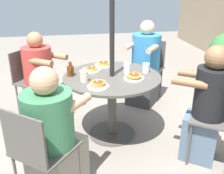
{
  "coord_description": "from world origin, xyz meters",
  "views": [
    {
      "loc": [
        2.63,
        -0.46,
        1.71
      ],
      "look_at": [
        0.0,
        0.0,
        0.6
      ],
      "focal_mm": 42.0,
      "sensor_mm": 36.0,
      "label": 1
    }
  ],
  "objects_px": {
    "patio_chair_south": "(38,149)",
    "drinking_glass_b": "(146,68)",
    "diner_east": "(41,81)",
    "diner_south": "(53,139)",
    "patio_table": "(112,89)",
    "syrup_bottle": "(71,70)",
    "patio_chair_east": "(31,78)",
    "patio_chair_north": "(149,65)",
    "diner_north": "(145,67)",
    "diner_west": "(206,109)",
    "pancake_plate_a": "(134,77)",
    "pancake_plate_d": "(98,85)",
    "drinking_glass_a": "(127,68)",
    "patio_chair_west": "(224,116)",
    "coffee_cup": "(84,76)",
    "pancake_plate_b": "(91,69)",
    "pancake_plate_c": "(104,64)"
  },
  "relations": [
    {
      "from": "diner_east",
      "to": "diner_south",
      "type": "xyz_separation_m",
      "value": [
        1.37,
        0.19,
        -0.0
      ]
    },
    {
      "from": "syrup_bottle",
      "to": "coffee_cup",
      "type": "distance_m",
      "value": 0.24
    },
    {
      "from": "patio_chair_south",
      "to": "drinking_glass_b",
      "type": "xyz_separation_m",
      "value": [
        -0.96,
        1.12,
        0.27
      ]
    },
    {
      "from": "pancake_plate_d",
      "to": "patio_chair_south",
      "type": "bearing_deg",
      "value": -40.96
    },
    {
      "from": "pancake_plate_b",
      "to": "coffee_cup",
      "type": "xyz_separation_m",
      "value": [
        0.32,
        -0.1,
        0.04
      ]
    },
    {
      "from": "diner_north",
      "to": "pancake_plate_d",
      "type": "xyz_separation_m",
      "value": [
        1.08,
        -0.8,
        0.22
      ]
    },
    {
      "from": "pancake_plate_d",
      "to": "drinking_glass_b",
      "type": "height_order",
      "value": "drinking_glass_b"
    },
    {
      "from": "diner_west",
      "to": "pancake_plate_b",
      "type": "relative_size",
      "value": 5.52
    },
    {
      "from": "coffee_cup",
      "to": "diner_south",
      "type": "bearing_deg",
      "value": -25.25
    },
    {
      "from": "syrup_bottle",
      "to": "patio_chair_north",
      "type": "bearing_deg",
      "value": 126.15
    },
    {
      "from": "diner_west",
      "to": "pancake_plate_a",
      "type": "xyz_separation_m",
      "value": [
        -0.45,
        -0.6,
        0.2
      ]
    },
    {
      "from": "diner_north",
      "to": "pancake_plate_c",
      "type": "xyz_separation_m",
      "value": [
        0.43,
        -0.65,
        0.22
      ]
    },
    {
      "from": "patio_table",
      "to": "patio_chair_south",
      "type": "relative_size",
      "value": 1.22
    },
    {
      "from": "patio_chair_south",
      "to": "pancake_plate_a",
      "type": "bearing_deg",
      "value": 78.2
    },
    {
      "from": "diner_south",
      "to": "pancake_plate_c",
      "type": "bearing_deg",
      "value": 101.38
    },
    {
      "from": "diner_north",
      "to": "diner_east",
      "type": "relative_size",
      "value": 1.06
    },
    {
      "from": "pancake_plate_c",
      "to": "pancake_plate_d",
      "type": "relative_size",
      "value": 1.0
    },
    {
      "from": "drinking_glass_a",
      "to": "pancake_plate_a",
      "type": "bearing_deg",
      "value": 9.11
    },
    {
      "from": "patio_table",
      "to": "diner_east",
      "type": "distance_m",
      "value": 1.0
    },
    {
      "from": "patio_chair_east",
      "to": "diner_east",
      "type": "distance_m",
      "value": 0.17
    },
    {
      "from": "patio_chair_east",
      "to": "drinking_glass_b",
      "type": "relative_size",
      "value": 8.24
    },
    {
      "from": "drinking_glass_a",
      "to": "drinking_glass_b",
      "type": "bearing_deg",
      "value": 88.11
    },
    {
      "from": "patio_chair_east",
      "to": "patio_chair_south",
      "type": "bearing_deg",
      "value": 43.57
    },
    {
      "from": "diner_west",
      "to": "pancake_plate_d",
      "type": "distance_m",
      "value": 1.06
    },
    {
      "from": "diner_east",
      "to": "drinking_glass_b",
      "type": "xyz_separation_m",
      "value": [
        0.54,
        1.21,
        0.28
      ]
    },
    {
      "from": "diner_east",
      "to": "patio_chair_north",
      "type": "bearing_deg",
      "value": 138.23
    },
    {
      "from": "diner_east",
      "to": "patio_chair_east",
      "type": "bearing_deg",
      "value": -90.0
    },
    {
      "from": "drinking_glass_b",
      "to": "coffee_cup",
      "type": "bearing_deg",
      "value": -77.3
    },
    {
      "from": "diner_east",
      "to": "patio_chair_west",
      "type": "bearing_deg",
      "value": 89.77
    },
    {
      "from": "patio_chair_west",
      "to": "drinking_glass_b",
      "type": "height_order",
      "value": "patio_chair_west"
    },
    {
      "from": "pancake_plate_b",
      "to": "patio_chair_north",
      "type": "bearing_deg",
      "value": 128.14
    },
    {
      "from": "pancake_plate_a",
      "to": "patio_chair_south",
      "type": "bearing_deg",
      "value": -50.3
    },
    {
      "from": "patio_table",
      "to": "syrup_bottle",
      "type": "bearing_deg",
      "value": -100.34
    },
    {
      "from": "diner_north",
      "to": "drinking_glass_a",
      "type": "bearing_deg",
      "value": 97.47
    },
    {
      "from": "patio_chair_south",
      "to": "diner_north",
      "type": "bearing_deg",
      "value": 90.36
    },
    {
      "from": "diner_south",
      "to": "pancake_plate_d",
      "type": "relative_size",
      "value": 5.3
    },
    {
      "from": "patio_table",
      "to": "pancake_plate_d",
      "type": "distance_m",
      "value": 0.39
    },
    {
      "from": "diner_south",
      "to": "coffee_cup",
      "type": "relative_size",
      "value": 9.99
    },
    {
      "from": "patio_chair_west",
      "to": "pancake_plate_c",
      "type": "height_order",
      "value": "patio_chair_west"
    },
    {
      "from": "diner_west",
      "to": "drinking_glass_b",
      "type": "xyz_separation_m",
      "value": [
        -0.63,
        -0.42,
        0.23
      ]
    },
    {
      "from": "pancake_plate_b",
      "to": "pancake_plate_d",
      "type": "bearing_deg",
      "value": 1.9
    },
    {
      "from": "diner_east",
      "to": "syrup_bottle",
      "type": "relative_size",
      "value": 7.21
    },
    {
      "from": "patio_chair_north",
      "to": "diner_north",
      "type": "xyz_separation_m",
      "value": [
        0.13,
        -0.1,
        0.02
      ]
    },
    {
      "from": "patio_chair_west",
      "to": "pancake_plate_b",
      "type": "height_order",
      "value": "patio_chair_west"
    },
    {
      "from": "pancake_plate_b",
      "to": "patio_chair_west",
      "type": "bearing_deg",
      "value": 52.24
    },
    {
      "from": "pancake_plate_c",
      "to": "drinking_glass_a",
      "type": "relative_size",
      "value": 1.83
    },
    {
      "from": "patio_chair_north",
      "to": "pancake_plate_b",
      "type": "height_order",
      "value": "patio_chair_north"
    },
    {
      "from": "diner_west",
      "to": "pancake_plate_c",
      "type": "height_order",
      "value": "diner_west"
    },
    {
      "from": "diner_north",
      "to": "pancake_plate_d",
      "type": "height_order",
      "value": "diner_north"
    },
    {
      "from": "patio_chair_west",
      "to": "syrup_bottle",
      "type": "height_order",
      "value": "syrup_bottle"
    }
  ]
}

